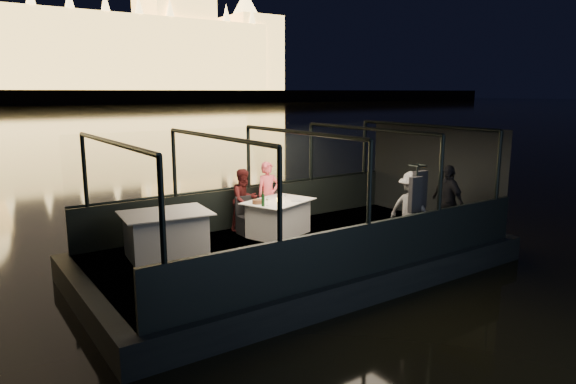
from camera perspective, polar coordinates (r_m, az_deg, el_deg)
boat_hull at (r=10.65m, az=1.23°, el=-8.55°), size 8.60×4.40×1.00m
boat_deck at (r=10.50m, az=1.24°, el=-6.09°), size 8.00×4.00×0.04m
gunwale_port at (r=12.01m, az=-4.34°, el=-1.60°), size 8.00×0.08×0.90m
gunwale_starboard at (r=8.89m, az=8.86°, el=-6.26°), size 8.00×0.08×0.90m
cabin_glass_port at (r=11.81m, az=-4.42°, el=3.85°), size 8.00×0.02×1.40m
cabin_glass_starboard at (r=8.62m, az=9.08°, el=1.06°), size 8.00×0.02×1.40m
cabin_roof_glass at (r=10.06m, az=1.30°, el=6.64°), size 8.00×4.00×0.02m
end_wall_fore at (r=8.57m, az=-21.00°, el=-2.69°), size 0.02×4.00×2.30m
end_wall_aft at (r=12.94m, az=15.80°, el=2.09°), size 0.02×4.00×2.30m
canopy_ribs at (r=10.22m, az=1.27°, el=0.19°), size 8.00×4.00×2.30m
dining_table_central at (r=11.17m, az=-1.07°, el=-2.88°), size 1.72×1.48×0.77m
dining_table_aft at (r=10.01m, az=-13.36°, el=-4.84°), size 1.74×1.34×0.86m
chair_port_left at (r=11.26m, az=-4.57°, el=-2.46°), size 0.39×0.39×0.81m
chair_port_right at (r=11.80m, az=-0.90°, el=-1.79°), size 0.45×0.45×0.83m
coat_stand at (r=10.15m, az=13.99°, el=-1.65°), size 0.56×0.48×1.76m
person_woman_coral at (r=11.79m, az=-2.21°, el=-0.32°), size 0.58×0.42×1.51m
person_man_maroon at (r=11.47m, az=-4.87°, el=-0.68°), size 0.73×0.60×1.41m
passenger_stripe at (r=10.51m, az=13.61°, el=-1.48°), size 0.74×1.08×1.54m
passenger_dark at (r=11.44m, az=17.27°, el=-0.66°), size 0.57×0.98×1.57m
wine_bottle at (r=10.53m, az=-2.79°, el=-0.80°), size 0.08×0.08×0.31m
bread_basket at (r=10.81m, az=-3.42°, el=-1.09°), size 0.28×0.28×0.09m
amber_candle at (r=10.99m, az=-1.17°, el=-0.87°), size 0.07×0.07×0.08m
plate_near at (r=11.06m, az=0.99°, el=-0.96°), size 0.30×0.30×0.02m
plate_far at (r=10.90m, az=-3.13°, el=-1.15°), size 0.28×0.28×0.02m
wine_glass_white at (r=10.57m, az=-2.33°, el=-1.04°), size 0.06×0.06×0.17m
wine_glass_red at (r=11.16m, az=-0.73°, el=-0.39°), size 0.06×0.06×0.17m
wine_glass_empty at (r=10.88m, az=-0.29°, el=-0.68°), size 0.07×0.07×0.17m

